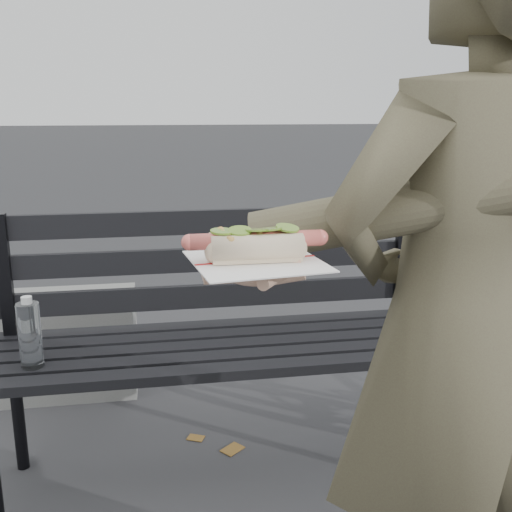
{
  "coord_description": "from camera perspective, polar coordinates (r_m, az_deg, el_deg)",
  "views": [
    {
      "loc": [
        -0.24,
        -0.98,
        1.21
      ],
      "look_at": [
        -0.1,
        -0.11,
        0.98
      ],
      "focal_mm": 42.0,
      "sensor_mm": 36.0,
      "label": 1
    }
  ],
  "objects": [
    {
      "name": "person",
      "position": [
        1.2,
        18.24,
        -7.15
      ],
      "size": [
        0.65,
        0.52,
        1.57
      ],
      "primitive_type": "imported",
      "rotation": [
        0.0,
        0.0,
        3.41
      ],
      "color": "#4D4333",
      "rests_on": "ground"
    },
    {
      "name": "held_hotdog",
      "position": [
        1.02,
        10.1,
        3.21
      ],
      "size": [
        0.63,
        0.32,
        0.2
      ],
      "color": "#4D4333"
    },
    {
      "name": "park_bench",
      "position": [
        1.96,
        -4.04,
        -6.35
      ],
      "size": [
        1.5,
        0.44,
        0.88
      ],
      "color": "black",
      "rests_on": "ground"
    }
  ]
}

